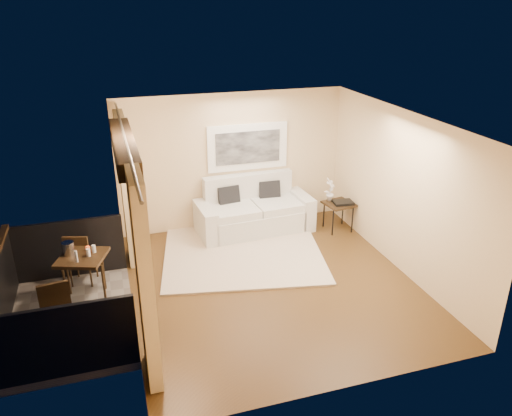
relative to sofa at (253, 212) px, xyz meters
name	(u,v)px	position (x,y,z in m)	size (l,w,h in m)	color
floor	(273,284)	(-0.30, -2.10, -0.39)	(5.00, 5.00, 0.00)	#503617
room_shell	(124,145)	(-2.43, -2.10, 2.13)	(5.00, 6.40, 5.00)	white
balcony	(57,309)	(-3.61, -2.10, -0.21)	(1.81, 2.60, 1.17)	#605B56
curtains	(134,226)	(-2.41, -2.10, 0.95)	(0.16, 4.80, 2.64)	tan
artwork	(248,147)	(0.01, 0.36, 1.23)	(1.62, 0.07, 0.92)	white
rug	(243,254)	(-0.50, -1.00, -0.37)	(2.83, 2.46, 0.04)	beige
sofa	(253,212)	(0.00, 0.00, 0.00)	(2.32, 1.11, 1.09)	silver
side_table	(339,206)	(1.63, -0.51, 0.13)	(0.62, 0.62, 0.58)	black
tray	(343,202)	(1.69, -0.57, 0.22)	(0.38, 0.28, 0.05)	black
orchid	(330,190)	(1.50, -0.35, 0.43)	(0.25, 0.17, 0.47)	white
bistro_table	(83,261)	(-3.19, -1.70, 0.30)	(0.84, 0.84, 0.77)	black
balcony_chair_far	(79,256)	(-3.27, -1.20, 0.14)	(0.49, 0.49, 0.91)	black
balcony_chair_near	(57,312)	(-3.53, -2.73, 0.14)	(0.44, 0.45, 0.91)	black
ice_bucket	(68,248)	(-3.37, -1.58, 0.49)	(0.18, 0.18, 0.20)	silver
candle	(88,249)	(-3.10, -1.55, 0.42)	(0.06, 0.06, 0.07)	#EC3F15
vase	(76,257)	(-3.26, -1.87, 0.48)	(0.04, 0.04, 0.18)	silver
glass_a	(88,253)	(-3.09, -1.74, 0.45)	(0.06, 0.06, 0.12)	white
glass_b	(94,249)	(-3.02, -1.63, 0.45)	(0.06, 0.06, 0.12)	white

